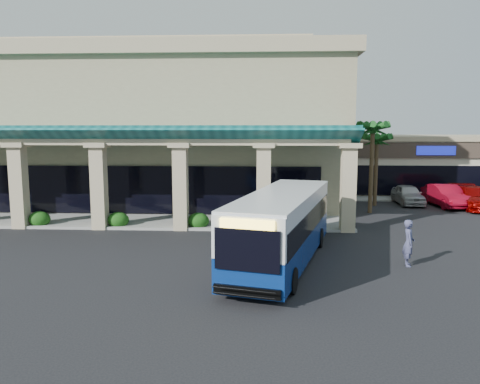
# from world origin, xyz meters

# --- Properties ---
(ground) EXTENTS (110.00, 110.00, 0.00)m
(ground) POSITION_xyz_m (0.00, 0.00, 0.00)
(ground) COLOR black
(main_building) EXTENTS (30.80, 14.80, 11.35)m
(main_building) POSITION_xyz_m (-8.00, 16.00, 5.67)
(main_building) COLOR tan
(main_building) RESTS_ON ground
(arcade) EXTENTS (30.00, 6.20, 5.70)m
(arcade) POSITION_xyz_m (-8.00, 6.80, 2.85)
(arcade) COLOR #0E5355
(arcade) RESTS_ON ground
(strip_mall) EXTENTS (22.50, 12.50, 4.90)m
(strip_mall) POSITION_xyz_m (18.00, 24.00, 2.45)
(strip_mall) COLOR beige
(strip_mall) RESTS_ON ground
(palm_0) EXTENTS (2.40, 2.40, 6.60)m
(palm_0) POSITION_xyz_m (8.50, 11.00, 3.30)
(palm_0) COLOR #124415
(palm_0) RESTS_ON ground
(palm_1) EXTENTS (2.40, 2.40, 5.80)m
(palm_1) POSITION_xyz_m (9.50, 14.00, 2.90)
(palm_1) COLOR #124415
(palm_1) RESTS_ON ground
(broadleaf_tree) EXTENTS (2.60, 2.60, 4.81)m
(broadleaf_tree) POSITION_xyz_m (7.50, 19.00, 2.41)
(broadleaf_tree) COLOR #16440F
(broadleaf_tree) RESTS_ON ground
(transit_bus) EXTENTS (5.01, 10.78, 2.93)m
(transit_bus) POSITION_xyz_m (2.28, -1.00, 1.47)
(transit_bus) COLOR navy
(transit_bus) RESTS_ON ground
(pedestrian) EXTENTS (0.54, 0.74, 1.89)m
(pedestrian) POSITION_xyz_m (7.35, -1.09, 0.94)
(pedestrian) COLOR #45486C
(pedestrian) RESTS_ON ground
(car_silver) EXTENTS (1.75, 4.24, 1.44)m
(car_silver) POSITION_xyz_m (12.06, 14.75, 0.72)
(car_silver) COLOR #A9A9A9
(car_silver) RESTS_ON ground
(car_white) EXTENTS (2.10, 4.91, 1.57)m
(car_white) POSITION_xyz_m (14.39, 13.74, 0.79)
(car_white) COLOR maroon
(car_white) RESTS_ON ground
(car_red) EXTENTS (2.43, 5.38, 1.53)m
(car_red) POSITION_xyz_m (16.01, 13.04, 0.76)
(car_red) COLOR #7D0201
(car_red) RESTS_ON ground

